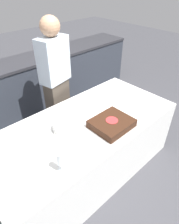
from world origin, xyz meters
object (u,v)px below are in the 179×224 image
at_px(cake, 112,124).
at_px(person_cutting_cake, 56,83).
at_px(plate_stack, 64,127).
at_px(wine_glass, 60,160).

height_order(cake, person_cutting_cake, person_cutting_cake).
relative_size(plate_stack, person_cutting_cake, 0.13).
xyz_separation_m(plate_stack, person_cutting_cake, (0.38, 0.65, 0.10)).
relative_size(cake, person_cutting_cake, 0.26).
bearing_deg(plate_stack, cake, -37.40).
xyz_separation_m(wine_glass, person_cutting_cake, (0.69, 1.03, 0.01)).
height_order(cake, wine_glass, wine_glass).
distance_m(plate_stack, wine_glass, 0.50).
bearing_deg(plate_stack, person_cutting_cake, 59.58).
height_order(wine_glass, person_cutting_cake, person_cutting_cake).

